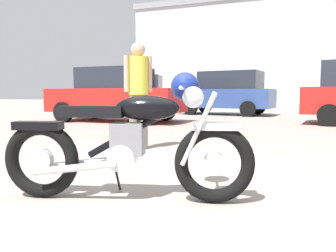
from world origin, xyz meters
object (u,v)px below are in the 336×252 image
object	(u,v)px
white_estate_far	(116,95)
silver_sedan_mid	(140,93)
blue_hatchback_right	(227,93)
bystander	(138,84)
vintage_motorcycle	(133,141)

from	to	relation	value
white_estate_far	silver_sedan_mid	xyz separation A→B (m)	(-1.61, 5.87, 0.08)
blue_hatchback_right	bystander	bearing A→B (deg)	99.78
vintage_motorcycle	blue_hatchback_right	bearing A→B (deg)	82.06
silver_sedan_mid	blue_hatchback_right	xyz separation A→B (m)	(4.48, -1.40, 0.00)
bystander	white_estate_far	xyz separation A→B (m)	(-2.74, 4.71, -0.18)
blue_hatchback_right	silver_sedan_mid	bearing A→B (deg)	-6.75
blue_hatchback_right	white_estate_far	bearing A→B (deg)	67.83
white_estate_far	blue_hatchback_right	size ratio (longest dim) A/B	1.04
silver_sedan_mid	bystander	bearing A→B (deg)	-78.03
silver_sedan_mid	blue_hatchback_right	world-z (taller)	same
blue_hatchback_right	vintage_motorcycle	bearing A→B (deg)	104.51
silver_sedan_mid	blue_hatchback_right	size ratio (longest dim) A/B	1.00
white_estate_far	silver_sedan_mid	distance (m)	6.08
bystander	vintage_motorcycle	bearing A→B (deg)	158.13
vintage_motorcycle	silver_sedan_mid	distance (m)	13.93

